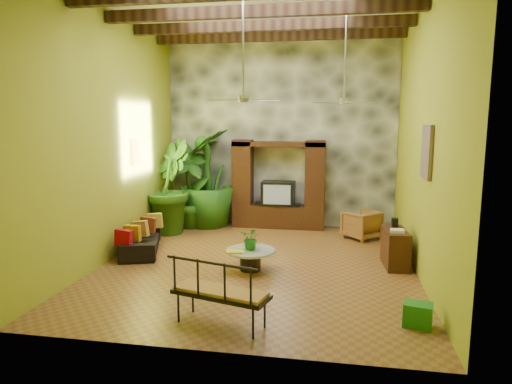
% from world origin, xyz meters
% --- Properties ---
extents(ground, '(7.00, 7.00, 0.00)m').
position_xyz_m(ground, '(0.00, 0.00, 0.00)').
color(ground, brown).
rests_on(ground, ground).
extents(back_wall, '(6.00, 0.02, 5.00)m').
position_xyz_m(back_wall, '(0.00, 3.50, 2.50)').
color(back_wall, '#A4AA26').
rests_on(back_wall, ground).
extents(left_wall, '(0.02, 7.00, 5.00)m').
position_xyz_m(left_wall, '(-3.00, 0.00, 2.50)').
color(left_wall, '#A4AA26').
rests_on(left_wall, ground).
extents(right_wall, '(0.02, 7.00, 5.00)m').
position_xyz_m(right_wall, '(3.00, 0.00, 2.50)').
color(right_wall, '#A4AA26').
rests_on(right_wall, ground).
extents(stone_accent_wall, '(5.98, 0.10, 4.98)m').
position_xyz_m(stone_accent_wall, '(0.00, 3.44, 2.50)').
color(stone_accent_wall, '#3E4046').
rests_on(stone_accent_wall, ground).
extents(ceiling_beams, '(5.95, 5.36, 0.22)m').
position_xyz_m(ceiling_beams, '(0.00, 0.00, 4.78)').
color(ceiling_beams, '#342310').
rests_on(ceiling_beams, ceiling).
extents(entertainment_center, '(2.40, 0.55, 2.30)m').
position_xyz_m(entertainment_center, '(0.00, 3.14, 0.97)').
color(entertainment_center, black).
rests_on(entertainment_center, ground).
extents(ceiling_fan_front, '(1.28, 1.28, 1.86)m').
position_xyz_m(ceiling_fan_front, '(-0.20, -0.40, 3.40)').
color(ceiling_fan_front, '#AAAAAF').
rests_on(ceiling_fan_front, ceiling).
extents(ceiling_fan_back, '(1.28, 1.28, 1.86)m').
position_xyz_m(ceiling_fan_back, '(1.60, 1.20, 3.40)').
color(ceiling_fan_back, '#AAAAAF').
rests_on(ceiling_fan_back, ceiling).
extents(wall_art_mask, '(0.06, 0.32, 0.55)m').
position_xyz_m(wall_art_mask, '(-2.96, 1.00, 2.10)').
color(wall_art_mask, gold).
rests_on(wall_art_mask, left_wall).
extents(wall_art_painting, '(0.06, 0.70, 0.90)m').
position_xyz_m(wall_art_painting, '(2.96, -0.60, 2.30)').
color(wall_art_painting, '#235181').
rests_on(wall_art_painting, right_wall).
extents(sofa, '(1.28, 2.00, 0.54)m').
position_xyz_m(sofa, '(-2.65, 0.42, 0.27)').
color(sofa, black).
rests_on(sofa, ground).
extents(wicker_armchair, '(1.04, 1.05, 0.68)m').
position_xyz_m(wicker_armchair, '(2.12, 2.34, 0.34)').
color(wicker_armchair, olive).
rests_on(wicker_armchair, ground).
extents(tall_plant_a, '(1.42, 1.29, 2.23)m').
position_xyz_m(tall_plant_a, '(-2.29, 2.63, 1.12)').
color(tall_plant_a, '#2A691B').
rests_on(tall_plant_a, ground).
extents(tall_plant_b, '(1.37, 1.54, 2.35)m').
position_xyz_m(tall_plant_b, '(-2.65, 2.14, 1.17)').
color(tall_plant_b, '#295F19').
rests_on(tall_plant_b, ground).
extents(tall_plant_c, '(1.45, 1.45, 2.59)m').
position_xyz_m(tall_plant_c, '(-1.88, 2.99, 1.30)').
color(tall_plant_c, '#256119').
rests_on(tall_plant_c, ground).
extents(coffee_table, '(0.94, 0.94, 0.40)m').
position_xyz_m(coffee_table, '(-0.08, -0.40, 0.26)').
color(coffee_table, black).
rests_on(coffee_table, ground).
extents(centerpiece_plant, '(0.49, 0.46, 0.44)m').
position_xyz_m(centerpiece_plant, '(-0.06, -0.38, 0.62)').
color(centerpiece_plant, '#206A1C').
rests_on(centerpiece_plant, coffee_table).
extents(yellow_tray, '(0.36, 0.30, 0.03)m').
position_xyz_m(yellow_tray, '(-0.32, -0.63, 0.42)').
color(yellow_tray, yellow).
rests_on(yellow_tray, coffee_table).
extents(iron_bench, '(1.45, 0.86, 0.57)m').
position_xyz_m(iron_bench, '(-0.05, -2.84, 0.55)').
color(iron_bench, black).
rests_on(iron_bench, ground).
extents(side_console, '(0.48, 0.94, 0.73)m').
position_xyz_m(side_console, '(2.65, 0.32, 0.36)').
color(side_console, '#3D2813').
rests_on(side_console, ground).
extents(green_bin, '(0.44, 0.37, 0.33)m').
position_xyz_m(green_bin, '(2.65, -2.33, 0.17)').
color(green_bin, '#207931').
rests_on(green_bin, ground).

